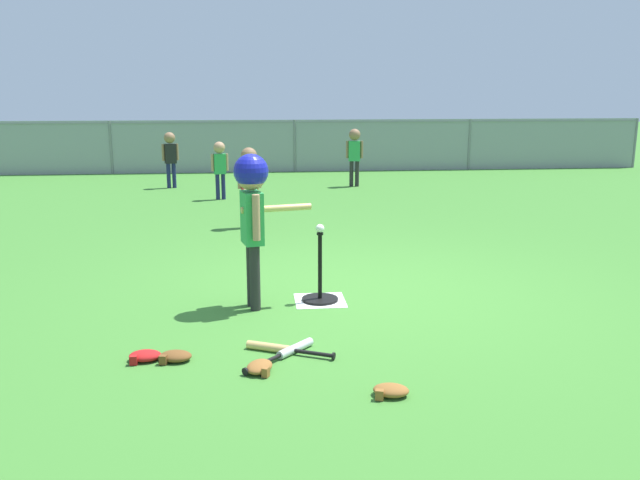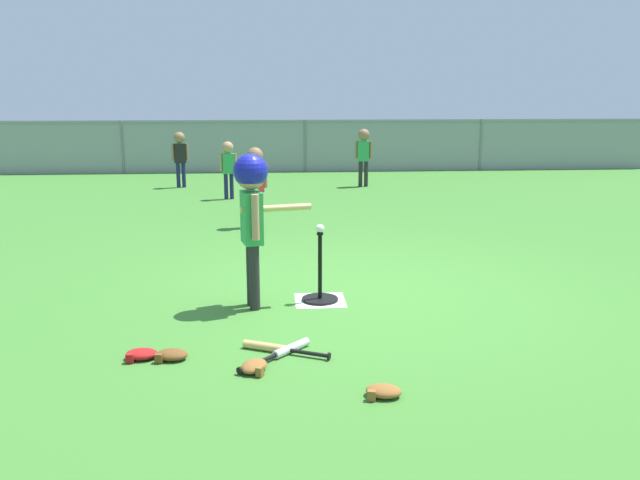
{
  "view_description": "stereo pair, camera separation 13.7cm",
  "coord_description": "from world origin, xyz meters",
  "px_view_note": "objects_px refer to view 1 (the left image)",
  "views": [
    {
      "loc": [
        -0.93,
        -5.8,
        1.83
      ],
      "look_at": [
        -0.37,
        -0.22,
        0.55
      ],
      "focal_mm": 37.44,
      "sensor_mm": 36.0,
      "label": 1
    },
    {
      "loc": [
        -0.8,
        -5.82,
        1.83
      ],
      "look_at": [
        -0.37,
        -0.22,
        0.55
      ],
      "focal_mm": 37.44,
      "sensor_mm": 36.0,
      "label": 2
    }
  ],
  "objects_px": {
    "glove_by_plate": "(390,390)",
    "spare_bat_wood": "(278,348)",
    "fielder_deep_right": "(249,176)",
    "fielder_near_right": "(220,162)",
    "batting_tee": "(320,291)",
    "glove_near_bats": "(145,356)",
    "fielder_deep_left": "(354,150)",
    "glove_outfield_drop": "(175,356)",
    "fielder_deep_center": "(170,152)",
    "batter_child": "(252,199)",
    "spare_bat_silver": "(289,351)",
    "baseball_on_tee": "(320,228)",
    "glove_tossed_aside": "(260,367)"
  },
  "relations": [
    {
      "from": "glove_by_plate",
      "to": "spare_bat_wood",
      "type": "bearing_deg",
      "value": 131.03
    },
    {
      "from": "batting_tee",
      "to": "baseball_on_tee",
      "type": "bearing_deg",
      "value": 90.0
    },
    {
      "from": "batting_tee",
      "to": "glove_near_bats",
      "type": "relative_size",
      "value": 2.79
    },
    {
      "from": "batter_child",
      "to": "fielder_deep_left",
      "type": "height_order",
      "value": "batter_child"
    },
    {
      "from": "batter_child",
      "to": "spare_bat_silver",
      "type": "relative_size",
      "value": 2.48
    },
    {
      "from": "fielder_deep_right",
      "to": "fielder_near_right",
      "type": "bearing_deg",
      "value": 101.95
    },
    {
      "from": "batting_tee",
      "to": "fielder_near_right",
      "type": "xyz_separation_m",
      "value": [
        -1.12,
        5.63,
        0.53
      ]
    },
    {
      "from": "fielder_deep_left",
      "to": "spare_bat_wood",
      "type": "bearing_deg",
      "value": -102.35
    },
    {
      "from": "fielder_deep_left",
      "to": "glove_near_bats",
      "type": "height_order",
      "value": "fielder_deep_left"
    },
    {
      "from": "batter_child",
      "to": "glove_near_bats",
      "type": "relative_size",
      "value": 5.95
    },
    {
      "from": "spare_bat_silver",
      "to": "glove_tossed_aside",
      "type": "height_order",
      "value": "glove_tossed_aside"
    },
    {
      "from": "fielder_deep_left",
      "to": "glove_outfield_drop",
      "type": "xyz_separation_m",
      "value": [
        -2.47,
        -8.16,
        -0.66
      ]
    },
    {
      "from": "fielder_deep_center",
      "to": "spare_bat_wood",
      "type": "height_order",
      "value": "fielder_deep_center"
    },
    {
      "from": "baseball_on_tee",
      "to": "glove_by_plate",
      "type": "height_order",
      "value": "baseball_on_tee"
    },
    {
      "from": "spare_bat_wood",
      "to": "fielder_deep_left",
      "type": "bearing_deg",
      "value": 77.65
    },
    {
      "from": "fielder_deep_left",
      "to": "glove_tossed_aside",
      "type": "xyz_separation_m",
      "value": [
        -1.9,
        -8.4,
        -0.66
      ]
    },
    {
      "from": "glove_by_plate",
      "to": "batter_child",
      "type": "bearing_deg",
      "value": 114.73
    },
    {
      "from": "fielder_deep_left",
      "to": "glove_near_bats",
      "type": "relative_size",
      "value": 4.93
    },
    {
      "from": "fielder_deep_center",
      "to": "glove_near_bats",
      "type": "xyz_separation_m",
      "value": [
        0.76,
        -8.27,
        -0.63
      ]
    },
    {
      "from": "glove_tossed_aside",
      "to": "fielder_deep_center",
      "type": "bearing_deg",
      "value": 100.27
    },
    {
      "from": "batter_child",
      "to": "fielder_near_right",
      "type": "distance_m",
      "value": 5.8
    },
    {
      "from": "fielder_deep_left",
      "to": "glove_by_plate",
      "type": "distance_m",
      "value": 8.92
    },
    {
      "from": "baseball_on_tee",
      "to": "fielder_deep_center",
      "type": "distance_m",
      "value": 7.37
    },
    {
      "from": "fielder_deep_left",
      "to": "fielder_near_right",
      "type": "height_order",
      "value": "fielder_deep_left"
    },
    {
      "from": "fielder_deep_right",
      "to": "fielder_deep_left",
      "type": "bearing_deg",
      "value": 61.8
    },
    {
      "from": "glove_outfield_drop",
      "to": "glove_by_plate",
      "type": "bearing_deg",
      "value": -26.22
    },
    {
      "from": "fielder_deep_left",
      "to": "fielder_deep_center",
      "type": "height_order",
      "value": "fielder_deep_left"
    },
    {
      "from": "batter_child",
      "to": "fielder_deep_right",
      "type": "xyz_separation_m",
      "value": [
        -0.04,
        3.39,
        -0.25
      ]
    },
    {
      "from": "batting_tee",
      "to": "spare_bat_wood",
      "type": "distance_m",
      "value": 1.22
    },
    {
      "from": "batting_tee",
      "to": "glove_outfield_drop",
      "type": "distance_m",
      "value": 1.66
    },
    {
      "from": "batting_tee",
      "to": "fielder_deep_center",
      "type": "xyz_separation_m",
      "value": [
        -2.09,
        7.07,
        0.57
      ]
    },
    {
      "from": "spare_bat_wood",
      "to": "glove_outfield_drop",
      "type": "bearing_deg",
      "value": -173.12
    },
    {
      "from": "fielder_deep_center",
      "to": "glove_outfield_drop",
      "type": "height_order",
      "value": "fielder_deep_center"
    },
    {
      "from": "baseball_on_tee",
      "to": "fielder_near_right",
      "type": "bearing_deg",
      "value": 101.2
    },
    {
      "from": "batting_tee",
      "to": "spare_bat_silver",
      "type": "height_order",
      "value": "batting_tee"
    },
    {
      "from": "fielder_deep_center",
      "to": "fielder_deep_right",
      "type": "xyz_separation_m",
      "value": [
        1.48,
        -3.8,
        0.02
      ]
    },
    {
      "from": "spare_bat_silver",
      "to": "glove_tossed_aside",
      "type": "xyz_separation_m",
      "value": [
        -0.21,
        -0.26,
        0.01
      ]
    },
    {
      "from": "glove_outfield_drop",
      "to": "fielder_deep_right",
      "type": "bearing_deg",
      "value": 83.55
    },
    {
      "from": "fielder_deep_right",
      "to": "glove_outfield_drop",
      "type": "bearing_deg",
      "value": -96.45
    },
    {
      "from": "batter_child",
      "to": "fielder_near_right",
      "type": "bearing_deg",
      "value": 95.36
    },
    {
      "from": "glove_near_bats",
      "to": "glove_tossed_aside",
      "type": "bearing_deg",
      "value": -18.74
    },
    {
      "from": "glove_tossed_aside",
      "to": "batter_child",
      "type": "bearing_deg",
      "value": 91.18
    },
    {
      "from": "fielder_deep_right",
      "to": "glove_tossed_aside",
      "type": "bearing_deg",
      "value": -89.18
    },
    {
      "from": "batting_tee",
      "to": "baseball_on_tee",
      "type": "xyz_separation_m",
      "value": [
        0.0,
        0.0,
        0.56
      ]
    },
    {
      "from": "baseball_on_tee",
      "to": "glove_near_bats",
      "type": "xyz_separation_m",
      "value": [
        -1.33,
        -1.2,
        -0.62
      ]
    },
    {
      "from": "batting_tee",
      "to": "glove_by_plate",
      "type": "relative_size",
      "value": 2.44
    },
    {
      "from": "glove_near_bats",
      "to": "batting_tee",
      "type": "bearing_deg",
      "value": 41.97
    },
    {
      "from": "glove_outfield_drop",
      "to": "glove_near_bats",
      "type": "bearing_deg",
      "value": 172.6
    },
    {
      "from": "fielder_deep_center",
      "to": "fielder_near_right",
      "type": "bearing_deg",
      "value": -55.72
    },
    {
      "from": "glove_by_plate",
      "to": "fielder_deep_right",
      "type": "bearing_deg",
      "value": 99.4
    }
  ]
}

